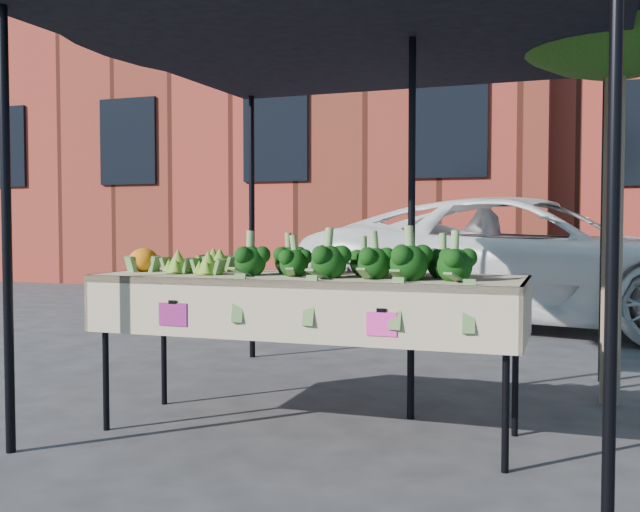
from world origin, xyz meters
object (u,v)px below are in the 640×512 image
(table, at_px, (308,354))
(vehicle, at_px, (533,93))
(street_tree, at_px, (615,118))
(canopy, at_px, (360,195))

(table, distance_m, vehicle, 5.59)
(table, bearing_deg, street_tree, 39.29)
(table, xyz_separation_m, canopy, (0.13, 0.58, 0.92))
(canopy, bearing_deg, table, -102.44)
(canopy, xyz_separation_m, vehicle, (0.69, 4.48, 1.32))
(street_tree, bearing_deg, vehicle, 102.16)
(table, distance_m, canopy, 1.09)
(vehicle, distance_m, street_tree, 3.90)
(vehicle, bearing_deg, table, -178.29)
(table, height_order, canopy, canopy)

